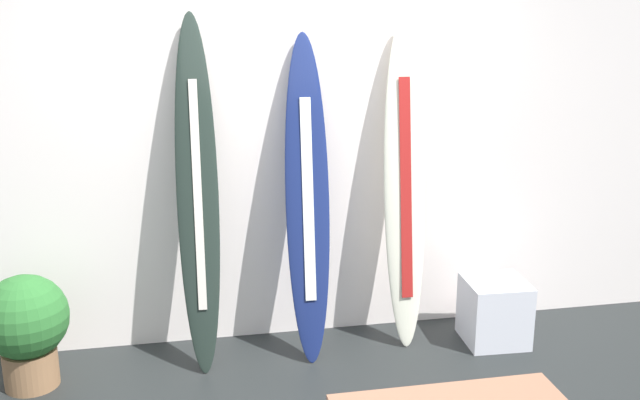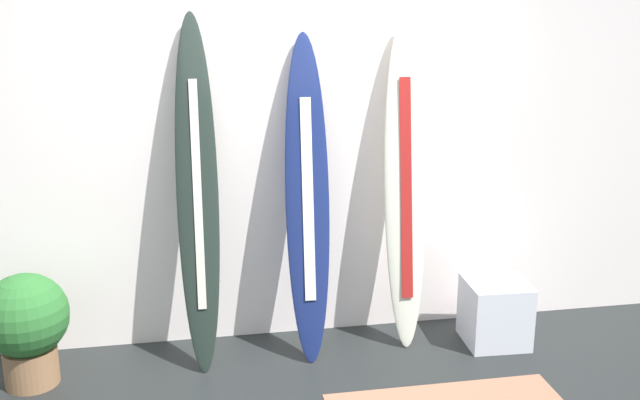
{
  "view_description": "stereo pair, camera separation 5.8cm",
  "coord_description": "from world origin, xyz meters",
  "px_view_note": "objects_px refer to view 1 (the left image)",
  "views": [
    {
      "loc": [
        -0.67,
        -3.47,
        2.27
      ],
      "look_at": [
        0.19,
        0.95,
        1.0
      ],
      "focal_mm": 41.9,
      "sensor_mm": 36.0,
      "label": 1
    },
    {
      "loc": [
        -0.61,
        -3.48,
        2.27
      ],
      "look_at": [
        0.19,
        0.95,
        1.0
      ],
      "focal_mm": 41.9,
      "sensor_mm": 36.0,
      "label": 2
    }
  ],
  "objects_px": {
    "surfboard_charcoal": "(198,199)",
    "surfboard_ivory": "(404,190)",
    "potted_plant": "(26,325)",
    "display_block_left": "(494,311)",
    "surfboard_navy": "(307,199)"
  },
  "relations": [
    {
      "from": "display_block_left",
      "to": "potted_plant",
      "type": "xyz_separation_m",
      "value": [
        -2.94,
        -0.03,
        0.18
      ]
    },
    {
      "from": "surfboard_charcoal",
      "to": "surfboard_ivory",
      "type": "distance_m",
      "value": 1.32
    },
    {
      "from": "surfboard_ivory",
      "to": "potted_plant",
      "type": "distance_m",
      "value": 2.44
    },
    {
      "from": "surfboard_charcoal",
      "to": "surfboard_ivory",
      "type": "height_order",
      "value": "surfboard_charcoal"
    },
    {
      "from": "surfboard_charcoal",
      "to": "display_block_left",
      "type": "relative_size",
      "value": 5.05
    },
    {
      "from": "surfboard_charcoal",
      "to": "display_block_left",
      "type": "height_order",
      "value": "surfboard_charcoal"
    },
    {
      "from": "surfboard_charcoal",
      "to": "potted_plant",
      "type": "bearing_deg",
      "value": -171.73
    },
    {
      "from": "surfboard_navy",
      "to": "potted_plant",
      "type": "height_order",
      "value": "surfboard_navy"
    },
    {
      "from": "surfboard_charcoal",
      "to": "surfboard_ivory",
      "type": "bearing_deg",
      "value": 2.51
    },
    {
      "from": "potted_plant",
      "to": "surfboard_navy",
      "type": "bearing_deg",
      "value": 5.41
    },
    {
      "from": "display_block_left",
      "to": "surfboard_navy",
      "type": "bearing_deg",
      "value": 173.79
    },
    {
      "from": "surfboard_charcoal",
      "to": "surfboard_navy",
      "type": "bearing_deg",
      "value": 1.01
    },
    {
      "from": "surfboard_charcoal",
      "to": "surfboard_navy",
      "type": "xyz_separation_m",
      "value": [
        0.67,
        0.01,
        -0.05
      ]
    },
    {
      "from": "surfboard_navy",
      "to": "potted_plant",
      "type": "relative_size",
      "value": 2.94
    },
    {
      "from": "surfboard_navy",
      "to": "display_block_left",
      "type": "bearing_deg",
      "value": -6.21
    }
  ]
}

